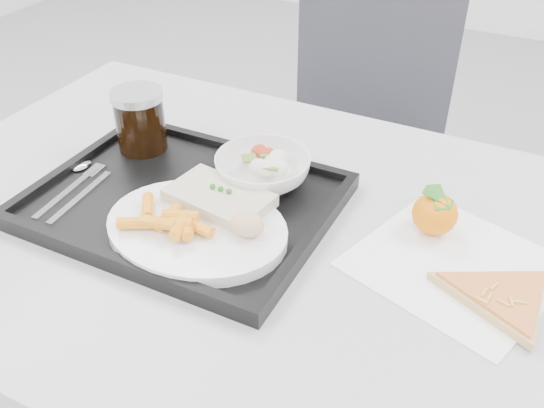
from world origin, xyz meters
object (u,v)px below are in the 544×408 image
at_px(dinner_plate, 197,229).
at_px(pizza_slice, 501,296).
at_px(tangerine, 435,214).
at_px(tray, 184,202).
at_px(salad_bowl, 263,170).
at_px(table, 258,256).
at_px(cola_glass, 140,119).
at_px(chair, 356,125).

distance_m(dinner_plate, pizza_slice, 0.42).
distance_m(dinner_plate, tangerine, 0.34).
bearing_deg(pizza_slice, dinner_plate, -170.29).
bearing_deg(tangerine, tray, -163.21).
height_order(salad_bowl, tangerine, tangerine).
xyz_separation_m(tangerine, pizza_slice, (0.12, -0.10, -0.02)).
relative_size(table, tangerine, 15.64).
xyz_separation_m(table, cola_glass, (-0.27, 0.08, 0.14)).
relative_size(cola_glass, pizza_slice, 0.56).
distance_m(table, salad_bowl, 0.14).
xyz_separation_m(table, tangerine, (0.24, 0.09, 0.10)).
distance_m(cola_glass, pizza_slice, 0.64).
relative_size(chair, salad_bowl, 6.11).
xyz_separation_m(table, tray, (-0.12, -0.02, 0.08)).
bearing_deg(pizza_slice, salad_bowl, 166.94).
relative_size(salad_bowl, pizza_slice, 0.78).
bearing_deg(pizza_slice, tray, -179.17).
bearing_deg(tangerine, pizza_slice, -41.60).
relative_size(tray, dinner_plate, 1.67).
distance_m(chair, tray, 0.79).
xyz_separation_m(chair, salad_bowl, (0.06, -0.66, 0.25)).
bearing_deg(cola_glass, tangerine, 0.94).
distance_m(tray, pizza_slice, 0.48).
height_order(dinner_plate, pizza_slice, dinner_plate).
bearing_deg(cola_glass, dinner_plate, -37.28).
bearing_deg(salad_bowl, dinner_plate, -98.06).
distance_m(table, cola_glass, 0.32).
xyz_separation_m(chair, cola_glass, (-0.17, -0.66, 0.28)).
bearing_deg(salad_bowl, cola_glass, 179.08).
distance_m(chair, dinner_plate, 0.85).
distance_m(table, tray, 0.14).
bearing_deg(cola_glass, table, -17.32).
bearing_deg(table, tray, -172.41).
xyz_separation_m(salad_bowl, cola_glass, (-0.24, 0.00, 0.03)).
distance_m(tray, tangerine, 0.38).
bearing_deg(salad_bowl, tangerine, 2.57).
distance_m(salad_bowl, cola_glass, 0.24).
relative_size(table, pizza_slice, 6.19).
relative_size(dinner_plate, pizza_slice, 1.39).
relative_size(chair, pizza_slice, 4.80).
bearing_deg(salad_bowl, chair, 95.60).
xyz_separation_m(chair, pizza_slice, (0.45, -0.75, 0.22)).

